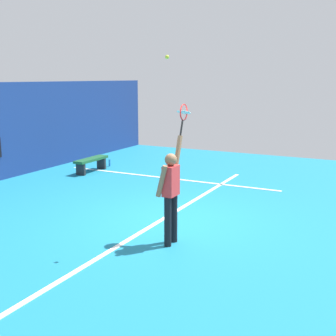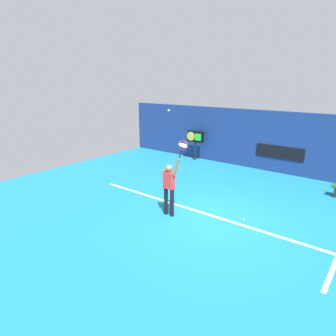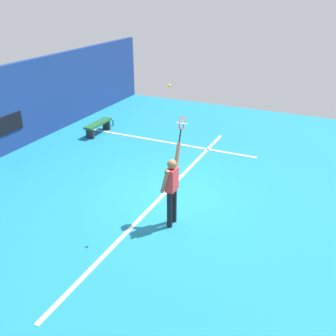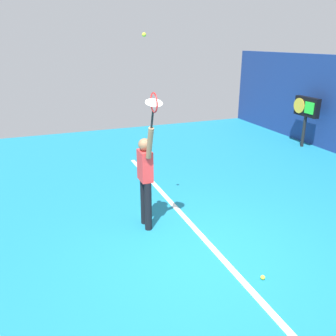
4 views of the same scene
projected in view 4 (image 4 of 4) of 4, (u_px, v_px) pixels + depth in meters
name	position (u px, v px, depth m)	size (l,w,h in m)	color
ground_plane	(203.00, 255.00, 5.66)	(18.00, 18.00, 0.00)	teal
court_baseline	(216.00, 251.00, 5.74)	(10.00, 0.10, 0.01)	white
tennis_player	(146.00, 176.00, 6.20)	(0.67, 0.31, 1.97)	black
tennis_racket	(154.00, 105.00, 5.29)	(0.40, 0.27, 0.63)	black
tennis_ball	(144.00, 35.00, 5.46)	(0.07, 0.07, 0.07)	#CCE033
scoreboard_clock	(306.00, 109.00, 11.05)	(0.96, 0.20, 1.60)	black
spare_ball	(263.00, 277.00, 5.06)	(0.07, 0.07, 0.07)	#CCE033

